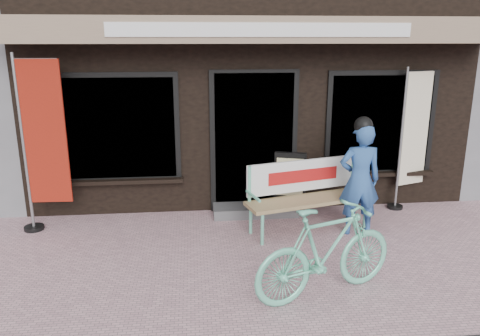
{
  "coord_description": "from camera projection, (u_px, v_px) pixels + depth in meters",
  "views": [
    {
      "loc": [
        -0.93,
        -5.0,
        2.65
      ],
      "look_at": [
        -0.35,
        0.7,
        1.05
      ],
      "focal_mm": 35.0,
      "sensor_mm": 36.0,
      "label": 1
    }
  ],
  "objects": [
    {
      "name": "ground",
      "position": [
        275.0,
        267.0,
        5.6
      ],
      "size": [
        70.0,
        70.0,
        0.0
      ],
      "primitive_type": "plane",
      "color": "#C798A1",
      "rests_on": "ground"
    },
    {
      "name": "storefront",
      "position": [
        236.0,
        20.0,
        9.55
      ],
      "size": [
        7.0,
        6.77,
        6.0
      ],
      "color": "black",
      "rests_on": "ground"
    },
    {
      "name": "bench",
      "position": [
        306.0,
        190.0,
        6.6
      ],
      "size": [
        1.87,
        0.92,
        0.98
      ],
      "rotation": [
        0.0,
        0.0,
        0.27
      ],
      "color": "#6ED6B1",
      "rests_on": "ground"
    },
    {
      "name": "person",
      "position": [
        360.0,
        177.0,
        6.37
      ],
      "size": [
        0.59,
        0.41,
        1.65
      ],
      "rotation": [
        0.0,
        0.0,
        -0.06
      ],
      "color": "#2B5497",
      "rests_on": "ground"
    },
    {
      "name": "bicycle",
      "position": [
        326.0,
        251.0,
        4.86
      ],
      "size": [
        1.75,
        1.02,
        1.01
      ],
      "primitive_type": "imported",
      "rotation": [
        0.0,
        0.0,
        1.92
      ],
      "color": "#6ED6B1",
      "rests_on": "ground"
    },
    {
      "name": "nobori_red",
      "position": [
        42.0,
        142.0,
        6.36
      ],
      "size": [
        0.73,
        0.28,
        2.47
      ],
      "rotation": [
        0.0,
        0.0,
        -0.05
      ],
      "color": "gray",
      "rests_on": "ground"
    },
    {
      "name": "nobori_cream",
      "position": [
        412.0,
        137.0,
        7.32
      ],
      "size": [
        0.66,
        0.34,
        2.23
      ],
      "rotation": [
        0.0,
        0.0,
        0.34
      ],
      "color": "gray",
      "rests_on": "ground"
    },
    {
      "name": "menu_stand",
      "position": [
        290.0,
        182.0,
        7.23
      ],
      "size": [
        0.49,
        0.24,
        0.97
      ],
      "rotation": [
        0.0,
        0.0,
        -0.32
      ],
      "color": "black",
      "rests_on": "ground"
    }
  ]
}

